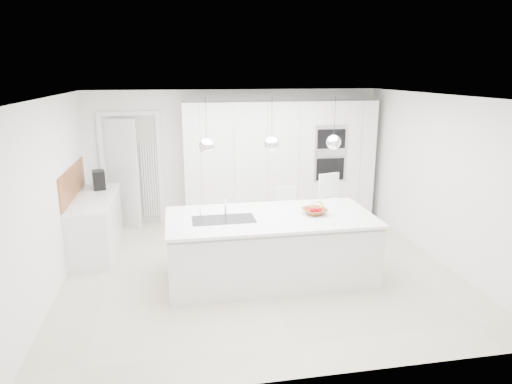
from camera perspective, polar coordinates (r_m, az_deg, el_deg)
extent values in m
plane|color=beige|center=(6.81, 0.46, -9.63)|extent=(5.50, 5.50, 0.00)
plane|color=white|center=(8.81, -2.57, 4.54)|extent=(5.50, 0.00, 5.50)
plane|color=white|center=(6.48, -24.14, -0.50)|extent=(0.00, 5.00, 5.00)
plane|color=white|center=(6.21, 0.51, 11.88)|extent=(5.50, 5.50, 0.00)
cube|color=white|center=(8.68, 2.96, 3.71)|extent=(3.60, 0.60, 2.30)
cube|color=white|center=(8.76, -16.89, 2.23)|extent=(0.76, 0.38, 2.00)
cube|color=white|center=(7.78, -19.36, -3.93)|extent=(0.60, 1.80, 0.86)
cube|color=white|center=(7.65, -19.64, -0.74)|extent=(0.62, 1.82, 0.04)
cube|color=#945732|center=(7.64, -21.94, 1.12)|extent=(0.02, 1.80, 0.50)
cube|color=white|center=(6.39, 1.86, -7.14)|extent=(2.80, 1.20, 0.86)
cube|color=white|center=(6.28, 1.80, -3.16)|extent=(2.84, 1.40, 0.04)
cylinder|color=white|center=(6.28, -3.84, -1.57)|extent=(0.02, 0.02, 0.30)
sphere|color=white|center=(5.88, -6.19, 5.75)|extent=(0.20, 0.20, 0.20)
sphere|color=white|center=(6.00, 1.98, 6.00)|extent=(0.20, 0.20, 0.20)
sphere|color=white|center=(6.23, 9.68, 6.14)|extent=(0.20, 0.20, 0.20)
imported|color=#945732|center=(6.38, 7.34, -2.41)|extent=(0.41, 0.41, 0.08)
cube|color=black|center=(8.11, -19.05, 1.45)|extent=(0.25, 0.33, 0.31)
sphere|color=#BE000B|center=(6.31, 7.12, -2.29)|extent=(0.09, 0.09, 0.09)
sphere|color=#BE000B|center=(6.34, 7.84, -2.27)|extent=(0.08, 0.08, 0.08)
sphere|color=#BE000B|center=(6.37, 7.74, -2.24)|extent=(0.07, 0.07, 0.07)
torus|color=yellow|center=(6.39, 7.61, -1.66)|extent=(0.25, 0.18, 0.22)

